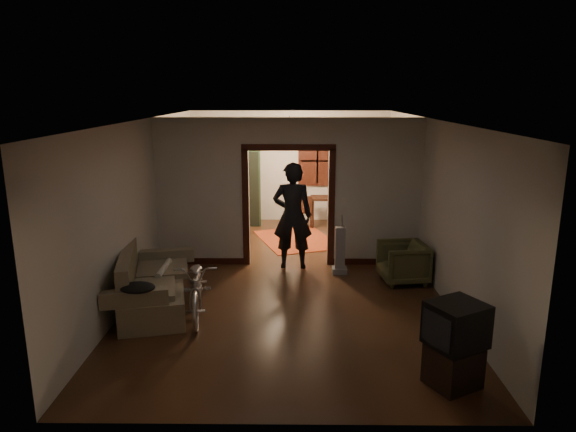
{
  "coord_description": "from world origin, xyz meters",
  "views": [
    {
      "loc": [
        0.09,
        -8.76,
        3.25
      ],
      "look_at": [
        0.0,
        -0.3,
        1.2
      ],
      "focal_mm": 32.0,
      "sensor_mm": 36.0,
      "label": 1
    }
  ],
  "objects_px": {
    "sofa": "(153,279)",
    "person": "(292,216)",
    "armchair": "(403,262)",
    "locker": "(242,188)",
    "desk": "(331,212)",
    "bicycle": "(198,286)"
  },
  "relations": [
    {
      "from": "armchair",
      "to": "locker",
      "type": "relative_size",
      "value": 0.42
    },
    {
      "from": "sofa",
      "to": "desk",
      "type": "bearing_deg",
      "value": 44.93
    },
    {
      "from": "bicycle",
      "to": "armchair",
      "type": "distance_m",
      "value": 3.62
    },
    {
      "from": "desk",
      "to": "locker",
      "type": "bearing_deg",
      "value": -169.8
    },
    {
      "from": "sofa",
      "to": "desk",
      "type": "height_order",
      "value": "sofa"
    },
    {
      "from": "sofa",
      "to": "person",
      "type": "height_order",
      "value": "person"
    },
    {
      "from": "person",
      "to": "desk",
      "type": "distance_m",
      "value": 3.24
    },
    {
      "from": "sofa",
      "to": "locker",
      "type": "height_order",
      "value": "locker"
    },
    {
      "from": "bicycle",
      "to": "person",
      "type": "relative_size",
      "value": 0.85
    },
    {
      "from": "sofa",
      "to": "locker",
      "type": "relative_size",
      "value": 1.08
    },
    {
      "from": "bicycle",
      "to": "desk",
      "type": "distance_m",
      "value": 5.69
    },
    {
      "from": "bicycle",
      "to": "sofa",
      "type": "bearing_deg",
      "value": 153.16
    },
    {
      "from": "armchair",
      "to": "person",
      "type": "bearing_deg",
      "value": -118.32
    },
    {
      "from": "armchair",
      "to": "person",
      "type": "distance_m",
      "value": 2.17
    },
    {
      "from": "bicycle",
      "to": "locker",
      "type": "bearing_deg",
      "value": 80.17
    },
    {
      "from": "armchair",
      "to": "locker",
      "type": "height_order",
      "value": "locker"
    },
    {
      "from": "armchair",
      "to": "desk",
      "type": "xyz_separation_m",
      "value": [
        -0.99,
        3.79,
        0.01
      ]
    },
    {
      "from": "locker",
      "to": "desk",
      "type": "height_order",
      "value": "locker"
    },
    {
      "from": "desk",
      "to": "person",
      "type": "bearing_deg",
      "value": -91.68
    },
    {
      "from": "sofa",
      "to": "armchair",
      "type": "bearing_deg",
      "value": 2.58
    },
    {
      "from": "locker",
      "to": "desk",
      "type": "relative_size",
      "value": 1.89
    },
    {
      "from": "desk",
      "to": "bicycle",
      "type": "bearing_deg",
      "value": -98.82
    }
  ]
}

